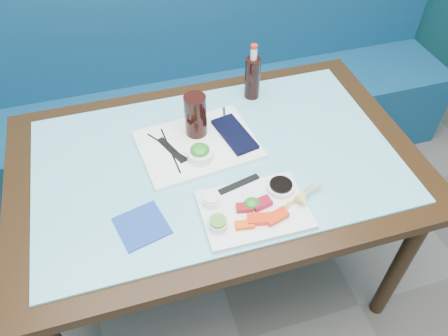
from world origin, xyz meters
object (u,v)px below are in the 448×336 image
object	(u,v)px
seaweed_bowl	(200,155)
cola_bottle_body	(252,78)
cola_glass	(196,115)
blue_napkin	(142,226)
booth_bench	(174,102)
dining_table	(216,176)
serving_tray	(198,145)
sashimi_plate	(254,210)

from	to	relation	value
seaweed_bowl	cola_bottle_body	distance (m)	0.42
seaweed_bowl	cola_glass	bearing A→B (deg)	81.25
blue_napkin	cola_bottle_body	bearing A→B (deg)	44.31
cola_bottle_body	booth_bench	bearing A→B (deg)	113.07
dining_table	serving_tray	xyz separation A→B (m)	(-0.05, 0.08, 0.10)
seaweed_bowl	blue_napkin	bearing A→B (deg)	-137.95
booth_bench	blue_napkin	world-z (taller)	booth_bench
seaweed_bowl	sashimi_plate	bearing A→B (deg)	-67.81
serving_tray	cola_bottle_body	distance (m)	0.36
serving_tray	blue_napkin	distance (m)	0.38
dining_table	cola_bottle_body	bearing A→B (deg)	52.15
seaweed_bowl	cola_bottle_body	bearing A→B (deg)	46.04
cola_bottle_body	serving_tray	bearing A→B (deg)	-141.24
dining_table	seaweed_bowl	size ratio (longest dim) A/B	15.62
dining_table	sashimi_plate	world-z (taller)	sashimi_plate
dining_table	sashimi_plate	distance (m)	0.28
cola_glass	dining_table	bearing A→B (deg)	-74.94
cola_bottle_body	sashimi_plate	bearing A→B (deg)	-108.24
sashimi_plate	blue_napkin	xyz separation A→B (m)	(-0.34, 0.04, -0.01)
serving_tray	seaweed_bowl	xyz separation A→B (m)	(-0.01, -0.07, 0.03)
dining_table	cola_glass	distance (m)	0.23
serving_tray	blue_napkin	xyz separation A→B (m)	(-0.24, -0.29, -0.00)
sashimi_plate	seaweed_bowl	bearing A→B (deg)	113.10
dining_table	sashimi_plate	size ratio (longest dim) A/B	4.34
dining_table	cola_bottle_body	world-z (taller)	cola_bottle_body
seaweed_bowl	booth_bench	bearing A→B (deg)	86.24
dining_table	booth_bench	bearing A→B (deg)	90.00
sashimi_plate	cola_bottle_body	bearing A→B (deg)	72.67
booth_bench	cola_glass	size ratio (longest dim) A/B	18.84
seaweed_bowl	cola_glass	size ratio (longest dim) A/B	0.56
cola_bottle_body	dining_table	bearing A→B (deg)	-127.85
cola_glass	sashimi_plate	bearing A→B (deg)	-77.68
booth_bench	sashimi_plate	world-z (taller)	booth_bench
dining_table	blue_napkin	xyz separation A→B (m)	(-0.29, -0.21, 0.09)
sashimi_plate	seaweed_bowl	xyz separation A→B (m)	(-0.10, 0.26, 0.02)
serving_tray	sashimi_plate	bearing A→B (deg)	-80.57
booth_bench	blue_napkin	xyz separation A→B (m)	(-0.29, -1.05, 0.39)
dining_table	blue_napkin	distance (m)	0.37
blue_napkin	sashimi_plate	bearing A→B (deg)	-7.32
booth_bench	seaweed_bowl	world-z (taller)	booth_bench
cola_glass	cola_bottle_body	bearing A→B (deg)	32.06
dining_table	serving_tray	bearing A→B (deg)	120.86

